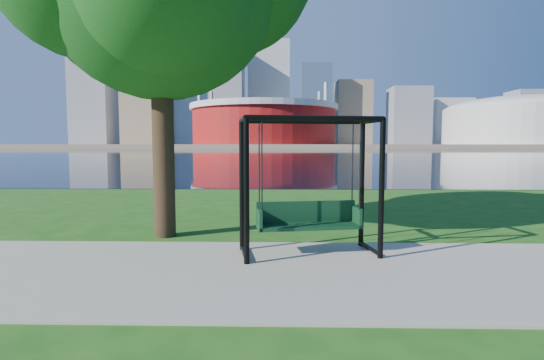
{
  "coord_description": "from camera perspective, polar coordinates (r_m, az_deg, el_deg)",
  "views": [
    {
      "loc": [
        0.1,
        -7.11,
        2.05
      ],
      "look_at": [
        -0.06,
        0.0,
        1.45
      ],
      "focal_mm": 28.0,
      "sensor_mm": 36.0,
      "label": 1
    }
  ],
  "objects": [
    {
      "name": "swing",
      "position": [
        7.8,
        4.95,
        -1.25
      ],
      "size": [
        2.62,
        1.48,
        2.54
      ],
      "rotation": [
        0.0,
        0.0,
        0.17
      ],
      "color": "black",
      "rests_on": "ground"
    },
    {
      "name": "ground",
      "position": [
        7.4,
        0.5,
        -11.25
      ],
      "size": [
        900.0,
        900.0,
        0.0
      ],
      "primitive_type": "plane",
      "color": "#1E5114",
      "rests_on": "ground"
    },
    {
      "name": "river",
      "position": [
        109.13,
        1.27,
        3.76
      ],
      "size": [
        900.0,
        180.0,
        0.02
      ],
      "primitive_type": "cube",
      "color": "black",
      "rests_on": "ground"
    },
    {
      "name": "skyline",
      "position": [
        328.28,
        0.56,
        10.75
      ],
      "size": [
        392.0,
        66.0,
        96.5
      ],
      "color": "gray",
      "rests_on": "far_bank"
    },
    {
      "name": "far_bank",
      "position": [
        313.11,
        1.3,
        4.64
      ],
      "size": [
        900.0,
        228.0,
        2.0
      ],
      "primitive_type": "cube",
      "color": "#937F60",
      "rests_on": "ground"
    },
    {
      "name": "path",
      "position": [
        6.92,
        0.44,
        -12.28
      ],
      "size": [
        120.0,
        4.0,
        0.03
      ],
      "primitive_type": "cube",
      "color": "#9E937F",
      "rests_on": "ground"
    },
    {
      "name": "stadium",
      "position": [
        242.63,
        -1.08,
        7.71
      ],
      "size": [
        83.0,
        83.0,
        32.0
      ],
      "color": "maroon",
      "rests_on": "far_bank"
    },
    {
      "name": "arena",
      "position": [
        277.5,
        30.66,
        7.02
      ],
      "size": [
        84.0,
        84.0,
        26.56
      ],
      "color": "beige",
      "rests_on": "far_bank"
    }
  ]
}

